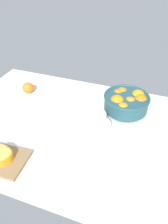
{
  "coord_description": "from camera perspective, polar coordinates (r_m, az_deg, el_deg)",
  "views": [
    {
      "loc": [
        24.88,
        -75.93,
        72.93
      ],
      "look_at": [
        -3.15,
        1.52,
        8.85
      ],
      "focal_mm": 35.06,
      "sensor_mm": 36.0,
      "label": 1
    }
  ],
  "objects": [
    {
      "name": "orange_half_0",
      "position": [
        0.97,
        -20.69,
        -11.14
      ],
      "size": [
        6.83,
        6.83,
        3.75
      ],
      "color": "orange",
      "rests_on": "cutting_board"
    },
    {
      "name": "juice_pitcher",
      "position": [
        0.96,
        2.66,
        -5.66
      ],
      "size": [
        13.98,
        18.38,
        18.45
      ],
      "color": "white",
      "rests_on": "ground_plane"
    },
    {
      "name": "orange_half_1",
      "position": [
        0.97,
        -20.13,
        -10.78
      ],
      "size": [
        7.15,
        7.15,
        3.85
      ],
      "color": "orange",
      "rests_on": "cutting_board"
    },
    {
      "name": "orange_half_2",
      "position": [
        0.99,
        -21.13,
        -10.07
      ],
      "size": [
        7.89,
        7.89,
        3.67
      ],
      "color": "orange",
      "rests_on": "cutting_board"
    },
    {
      "name": "loose_orange_0",
      "position": [
        1.37,
        -14.39,
        6.13
      ],
      "size": [
        6.65,
        6.65,
        6.65
      ],
      "primitive_type": "sphere",
      "color": "orange",
      "rests_on": "ground_plane"
    },
    {
      "name": "fruit_bowl",
      "position": [
        1.19,
        10.98,
        2.62
      ],
      "size": [
        24.4,
        24.4,
        10.57
      ],
      "color": "#234C56",
      "rests_on": "ground_plane"
    },
    {
      "name": "ground_plane",
      "position": [
        1.09,
        1.29,
        -5.1
      ],
      "size": [
        146.4,
        85.51,
        3.0
      ],
      "primitive_type": "cube",
      "color": "silver"
    }
  ]
}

